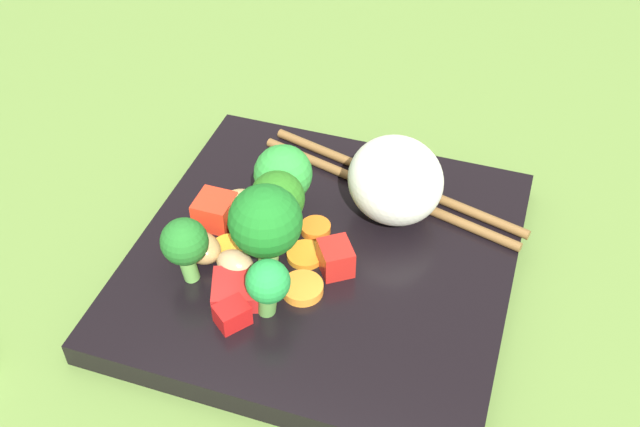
% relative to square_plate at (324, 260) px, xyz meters
% --- Properties ---
extents(ground_plane, '(1.10, 1.10, 0.02)m').
position_rel_square_plate_xyz_m(ground_plane, '(0.00, 0.00, -0.02)').
color(ground_plane, olive).
extents(square_plate, '(0.28, 0.28, 0.02)m').
position_rel_square_plate_xyz_m(square_plate, '(0.00, 0.00, 0.00)').
color(square_plate, black).
rests_on(square_plate, ground_plane).
extents(rice_mound, '(0.10, 0.10, 0.07)m').
position_rel_square_plate_xyz_m(rice_mound, '(0.06, -0.03, 0.04)').
color(rice_mound, white).
rests_on(rice_mound, square_plate).
extents(broccoli_floret_0, '(0.05, 0.05, 0.07)m').
position_rel_square_plate_xyz_m(broccoli_floret_0, '(-0.03, 0.03, 0.06)').
color(broccoli_floret_0, '#66A34F').
rests_on(broccoli_floret_0, square_plate).
extents(broccoli_floret_1, '(0.04, 0.04, 0.06)m').
position_rel_square_plate_xyz_m(broccoli_floret_1, '(0.03, 0.04, 0.05)').
color(broccoli_floret_1, '#68AB52').
rests_on(broccoli_floret_1, square_plate).
extents(broccoli_floret_2, '(0.03, 0.03, 0.05)m').
position_rel_square_plate_xyz_m(broccoli_floret_2, '(-0.06, 0.08, 0.04)').
color(broccoli_floret_2, '#66AF4B').
rests_on(broccoli_floret_2, square_plate).
extents(broccoli_floret_3, '(0.03, 0.03, 0.05)m').
position_rel_square_plate_xyz_m(broccoli_floret_3, '(-0.07, 0.01, 0.04)').
color(broccoli_floret_3, '#64A949').
rests_on(broccoli_floret_3, square_plate).
extents(broccoli_floret_4, '(0.04, 0.04, 0.06)m').
position_rel_square_plate_xyz_m(broccoli_floret_4, '(-0.00, 0.04, 0.05)').
color(broccoli_floret_4, olive).
rests_on(broccoli_floret_4, square_plate).
extents(carrot_slice_0, '(0.04, 0.04, 0.01)m').
position_rel_square_plate_xyz_m(carrot_slice_0, '(-0.03, 0.06, 0.01)').
color(carrot_slice_0, orange).
rests_on(carrot_slice_0, square_plate).
extents(carrot_slice_1, '(0.03, 0.03, 0.01)m').
position_rel_square_plate_xyz_m(carrot_slice_1, '(0.02, 0.01, 0.01)').
color(carrot_slice_1, orange).
rests_on(carrot_slice_1, square_plate).
extents(carrot_slice_2, '(0.04, 0.04, 0.00)m').
position_rel_square_plate_xyz_m(carrot_slice_2, '(-0.01, 0.01, 0.01)').
color(carrot_slice_2, orange).
rests_on(carrot_slice_2, square_plate).
extents(carrot_slice_3, '(0.03, 0.03, 0.01)m').
position_rel_square_plate_xyz_m(carrot_slice_3, '(-0.00, 0.06, 0.01)').
color(carrot_slice_3, orange).
rests_on(carrot_slice_3, square_plate).
extents(carrot_slice_4, '(0.03, 0.03, 0.01)m').
position_rel_square_plate_xyz_m(carrot_slice_4, '(-0.04, -0.00, 0.01)').
color(carrot_slice_4, orange).
rests_on(carrot_slice_4, square_plate).
extents(carrot_slice_5, '(0.02, 0.02, 0.01)m').
position_rel_square_plate_xyz_m(carrot_slice_5, '(-0.03, 0.10, 0.01)').
color(carrot_slice_5, orange).
rests_on(carrot_slice_5, square_plate).
extents(pepper_chunk_0, '(0.04, 0.04, 0.01)m').
position_rel_square_plate_xyz_m(pepper_chunk_0, '(-0.06, 0.04, 0.02)').
color(pepper_chunk_0, red).
rests_on(pepper_chunk_0, square_plate).
extents(pepper_chunk_1, '(0.03, 0.03, 0.02)m').
position_rel_square_plate_xyz_m(pepper_chunk_1, '(-0.01, -0.01, 0.02)').
color(pepper_chunk_1, red).
rests_on(pepper_chunk_1, square_plate).
extents(pepper_chunk_2, '(0.03, 0.03, 0.02)m').
position_rel_square_plate_xyz_m(pepper_chunk_2, '(-0.00, 0.09, 0.02)').
color(pepper_chunk_2, red).
rests_on(pepper_chunk_2, square_plate).
extents(pepper_chunk_3, '(0.03, 0.03, 0.02)m').
position_rel_square_plate_xyz_m(pepper_chunk_3, '(-0.08, 0.03, 0.02)').
color(pepper_chunk_3, red).
rests_on(pepper_chunk_3, square_plate).
extents(chicken_piece_0, '(0.04, 0.04, 0.02)m').
position_rel_square_plate_xyz_m(chicken_piece_0, '(0.01, 0.07, 0.02)').
color(chicken_piece_0, tan).
rests_on(chicken_piece_0, square_plate).
extents(chicken_piece_1, '(0.03, 0.04, 0.02)m').
position_rel_square_plate_xyz_m(chicken_piece_1, '(-0.04, 0.08, 0.02)').
color(chicken_piece_1, tan).
rests_on(chicken_piece_1, square_plate).
extents(chicken_piece_2, '(0.02, 0.03, 0.02)m').
position_rel_square_plate_xyz_m(chicken_piece_2, '(-0.04, 0.05, 0.02)').
color(chicken_piece_2, tan).
rests_on(chicken_piece_2, square_plate).
extents(chopstick_pair, '(0.07, 0.23, 0.01)m').
position_rel_square_plate_xyz_m(chopstick_pair, '(0.08, -0.02, 0.01)').
color(chopstick_pair, brown).
rests_on(chopstick_pair, square_plate).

